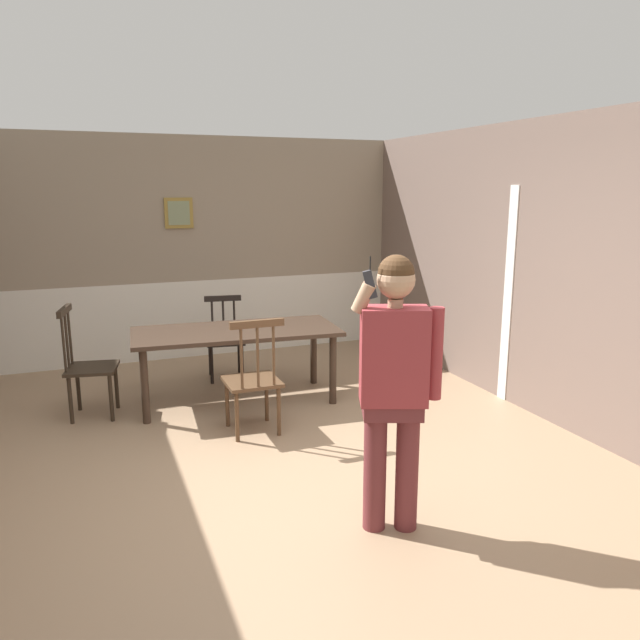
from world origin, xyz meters
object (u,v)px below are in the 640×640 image
(dining_table, at_px, (236,337))
(chair_near_window, at_px, (225,339))
(chair_by_doorway, at_px, (87,365))
(chair_at_table_head, at_px, (253,379))
(person_figure, at_px, (395,377))

(dining_table, relative_size, chair_near_window, 2.25)
(chair_by_doorway, bearing_deg, dining_table, 96.36)
(chair_at_table_head, bearing_deg, chair_near_window, 85.52)
(dining_table, height_order, chair_at_table_head, chair_at_table_head)
(dining_table, bearing_deg, chair_near_window, 85.29)
(dining_table, bearing_deg, person_figure, -82.86)
(chair_by_doorway, bearing_deg, chair_at_table_head, 65.45)
(chair_near_window, bearing_deg, chair_at_table_head, 94.19)
(chair_near_window, relative_size, chair_at_table_head, 0.87)
(dining_table, relative_size, chair_at_table_head, 1.97)
(dining_table, relative_size, person_figure, 1.19)
(dining_table, relative_size, chair_by_doorway, 1.96)
(chair_by_doorway, xyz_separation_m, person_figure, (1.69, -2.71, 0.49))
(chair_near_window, xyz_separation_m, chair_by_doorway, (-1.43, -0.71, 0.04))
(chair_by_doorway, relative_size, person_figure, 0.61)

